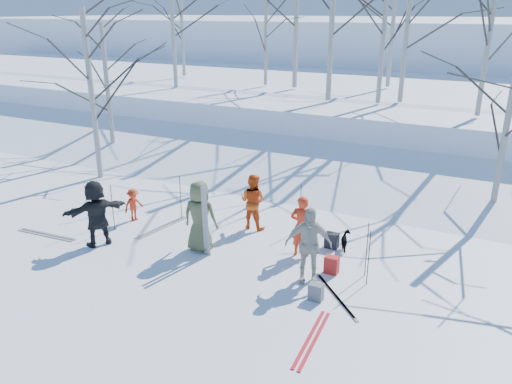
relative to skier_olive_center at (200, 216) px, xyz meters
The scene contains 38 objects.
ground 1.31m from the skier_olive_center, 12.12° to the right, with size 120.00×120.00×0.00m, color white.
snow_ramp 6.91m from the skier_olive_center, 82.38° to the left, with size 70.00×9.50×1.40m, color white.
snow_plateau 16.83m from the skier_olive_center, 86.90° to the left, with size 70.00×18.00×2.20m, color white.
far_hill 37.83m from the skier_olive_center, 88.62° to the left, with size 90.00×30.00×6.00m, color white.
skier_olive_center is the anchor object (origin of this frame).
skier_red_north 2.55m from the skier_olive_center, 20.40° to the left, with size 0.57×0.38×1.58m, color red.
skier_redor_behind 1.92m from the skier_olive_center, 73.73° to the left, with size 0.76×0.59×1.57m, color #D14510.
skier_red_seated 2.90m from the skier_olive_center, 165.34° to the left, with size 0.62×0.36×0.97m, color red.
skier_cream_east 2.99m from the skier_olive_center, ahead, with size 1.05×0.44×1.79m, color beige.
skier_grey_west 2.71m from the skier_olive_center, 159.70° to the right, with size 1.63×0.52×1.76m, color black.
dog 3.76m from the skier_olive_center, 26.69° to the left, with size 0.26×0.57×0.48m, color black.
upright_ski_left 0.35m from the skier_olive_center, 40.85° to the right, with size 0.07×0.02×1.90m, color silver.
upright_ski_right 0.45m from the skier_olive_center, 35.84° to the right, with size 0.07×0.02×1.90m, color silver.
ski_pair_a 3.93m from the skier_olive_center, ahead, with size 1.45×1.51×0.02m, color silver, non-canonical shape.
ski_pair_b 4.54m from the skier_olive_center, 29.60° to the right, with size 0.32×1.91×0.02m, color red, non-canonical shape.
ski_pair_c 2.06m from the skier_olive_center, 158.93° to the left, with size 0.50×1.91×0.02m, color silver, non-canonical shape.
ski_pair_d 4.50m from the skier_olive_center, 164.40° to the right, with size 1.91×0.35×0.02m, color silver, non-canonical shape.
ski_pole_a 2.16m from the skier_olive_center, 138.40° to the left, with size 0.02×0.02×1.34m, color black.
ski_pole_b 4.15m from the skier_olive_center, ahead, with size 0.02×0.02×1.34m, color black.
ski_pole_c 2.89m from the skier_olive_center, 51.19° to the left, with size 0.02×0.02×1.34m, color black.
ski_pole_d 4.25m from the skier_olive_center, ahead, with size 0.02×0.02×1.34m, color black.
ski_pole_e 3.42m from the skier_olive_center, behind, with size 0.02×0.02×1.34m, color black.
ski_pole_f 2.83m from the skier_olive_center, behind, with size 0.02×0.02×1.34m, color black.
backpack_red 3.46m from the skier_olive_center, ahead, with size 0.32×0.22×0.42m, color red.
backpack_grey 3.64m from the skier_olive_center, 14.48° to the right, with size 0.30×0.20×0.38m, color slate.
backpack_dark 3.43m from the skier_olive_center, 29.06° to the left, with size 0.34×0.24×0.40m, color black.
birch_plateau_b 12.41m from the skier_olive_center, 77.99° to the left, with size 4.81×4.81×6.02m, color silver, non-canonical shape.
birch_plateau_c 14.61m from the skier_olive_center, 103.02° to the left, with size 6.21×6.21×8.01m, color silver, non-canonical shape.
birch_plateau_d 11.66m from the skier_olive_center, 92.11° to the left, with size 5.74×5.74×7.35m, color silver, non-canonical shape.
birch_plateau_e 18.41m from the skier_olive_center, 125.73° to the left, with size 4.34×4.34×5.34m, color silver, non-canonical shape.
birch_plateau_f 14.62m from the skier_olive_center, 127.72° to the left, with size 5.27×5.27×6.67m, color silver, non-canonical shape.
birch_plateau_g 16.19m from the skier_olive_center, 86.55° to the left, with size 4.77×4.77×5.96m, color silver, non-canonical shape.
birch_plateau_i 11.95m from the skier_olive_center, 60.93° to the left, with size 4.24×4.24×5.20m, color silver, non-canonical shape.
birch_plateau_j 14.72m from the skier_olive_center, 109.40° to the left, with size 3.76×3.76×4.52m, color silver, non-canonical shape.
birch_plateau_l 11.72m from the skier_olive_center, 81.40° to the left, with size 4.52×4.52×5.60m, color silver, non-canonical shape.
birch_edge_a 7.58m from the skier_olive_center, 153.13° to the left, with size 4.73×4.73×5.90m, color silver, non-canonical shape.
birch_edge_d 10.06m from the skier_olive_center, 144.56° to the left, with size 4.33×4.33×5.34m, color silver, non-canonical shape.
birch_edge_e 8.78m from the skier_olive_center, 41.08° to the left, with size 4.24×4.24×5.20m, color silver, non-canonical shape.
Camera 1 is at (5.56, -9.41, 5.80)m, focal length 35.00 mm.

